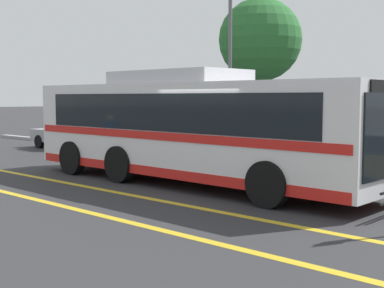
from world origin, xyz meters
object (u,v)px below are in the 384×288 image
Objects in this scene: parked_car_1 at (181,139)px; tree_0 at (260,40)px; parked_car_2 at (303,152)px; transit_bus at (192,127)px; street_lamp at (230,32)px; parked_car_0 at (71,133)px.

tree_0 is (-0.72, 5.83, 4.05)m from parked_car_1.
parked_car_1 is 5.21m from parked_car_2.
parked_car_2 is at bearing 157.60° from transit_bus.
tree_0 reaches higher than parked_car_1.
street_lamp is at bearing -149.99° from transit_bus.
street_lamp reaches higher than parked_car_1.
parked_car_1 is 0.63× the size of street_lamp.
tree_0 is at bearing 49.29° from parked_car_2.
street_lamp is (7.55, 1.94, 4.06)m from parked_car_0.
parked_car_2 is 0.63× the size of tree_0.
transit_bus is 5.25m from parked_car_1.
street_lamp is at bearing 158.65° from parked_car_1.
parked_car_1 is at bearing 92.49° from parked_car_0.
tree_0 is at bearing 136.04° from parked_car_0.
parked_car_1 is (6.81, 0.06, 0.10)m from parked_car_0.
tree_0 is at bearing 110.28° from street_lamp.
street_lamp is at bearing -69.72° from tree_0.
parked_car_0 is 0.62× the size of tree_0.
transit_bus is 7.01m from street_lamp.
parked_car_1 is at bearing -82.98° from tree_0.
transit_bus is at bearing -64.24° from tree_0.
parked_car_1 is (-3.80, 3.54, -0.74)m from transit_bus.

